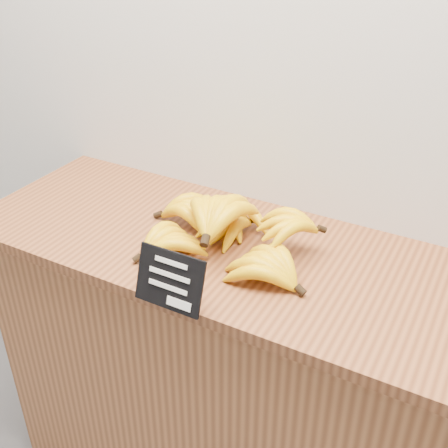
% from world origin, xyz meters
% --- Properties ---
extents(counter, '(1.31, 0.50, 0.90)m').
position_xyz_m(counter, '(0.04, 2.75, 0.45)').
color(counter, '#9C5D32').
rests_on(counter, ground).
extents(counter_top, '(1.41, 0.54, 0.03)m').
position_xyz_m(counter_top, '(0.04, 2.75, 0.92)').
color(counter_top, brown).
rests_on(counter_top, counter).
extents(chalkboard_sign, '(0.16, 0.05, 0.12)m').
position_xyz_m(chalkboard_sign, '(0.03, 2.48, 0.99)').
color(chalkboard_sign, black).
rests_on(chalkboard_sign, counter_top).
extents(banana_pile, '(0.48, 0.39, 0.13)m').
position_xyz_m(banana_pile, '(0.02, 2.74, 0.98)').
color(banana_pile, '#EABA09').
rests_on(banana_pile, counter_top).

